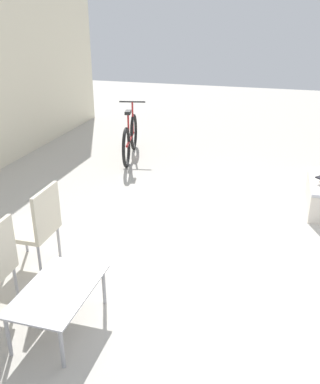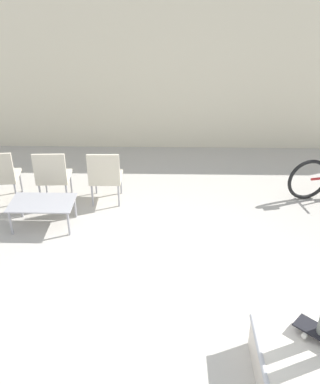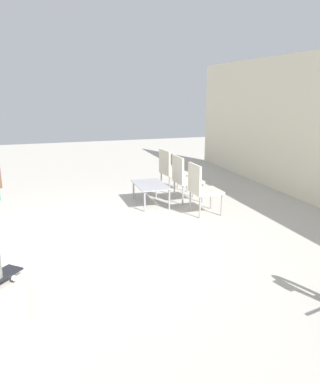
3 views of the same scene
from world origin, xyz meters
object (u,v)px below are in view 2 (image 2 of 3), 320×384
Objects in this scene: skate_ramp_box at (318,369)px; patio_chair_center at (53,174)px; coffee_table at (42,205)px; patio_chair_left at (1,174)px; patio_chair_right at (105,175)px.

patio_chair_center is (-3.39, 3.47, 0.32)m from skate_ramp_box.
coffee_table is (-3.40, 2.75, 0.17)m from skate_ramp_box.
coffee_table is 1.14m from patio_chair_left.
patio_chair_left is at bearing 140.18° from coffee_table.
patio_chair_center is 0.87m from patio_chair_right.
patio_chair_center is (0.87, -0.00, 0.00)m from patio_chair_left.
coffee_table is 1.15m from patio_chair_right.
patio_chair_left and patio_chair_center have the same top height.
patio_chair_right is at bearing 39.36° from coffee_table.
skate_ramp_box is 1.26× the size of patio_chair_right.
patio_chair_left reaches higher than coffee_table.
patio_chair_right reaches higher than skate_ramp_box.
skate_ramp_box is 4.37m from coffee_table.
patio_chair_right is (1.74, -0.00, 0.00)m from patio_chair_left.
skate_ramp_box is at bearing 131.63° from patio_chair_center.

